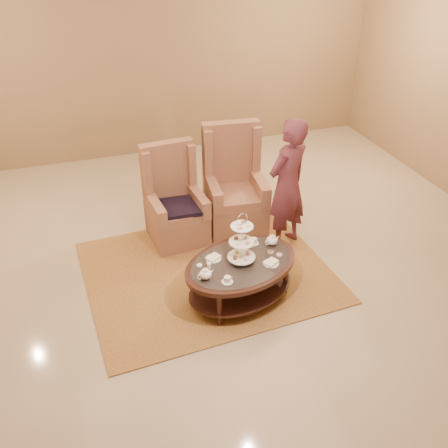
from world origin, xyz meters
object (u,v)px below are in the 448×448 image
object	(u,v)px
armchair_left	(175,208)
armchair_right	(234,193)
tea_table	(241,268)
person	(287,185)

from	to	relation	value
armchair_left	armchair_right	distance (m)	0.85
tea_table	person	bearing A→B (deg)	25.78
armchair_left	armchair_right	size ratio (longest dim) A/B	0.91
tea_table	person	size ratio (longest dim) A/B	0.89
armchair_right	person	distance (m)	0.91
armchair_left	person	xyz separation A→B (m)	(1.30, -0.61, 0.43)
person	tea_table	bearing A→B (deg)	17.84
armchair_right	person	xyz separation A→B (m)	(0.45, -0.68, 0.39)
tea_table	armchair_left	world-z (taller)	armchair_left
tea_table	armchair_right	bearing A→B (deg)	56.36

